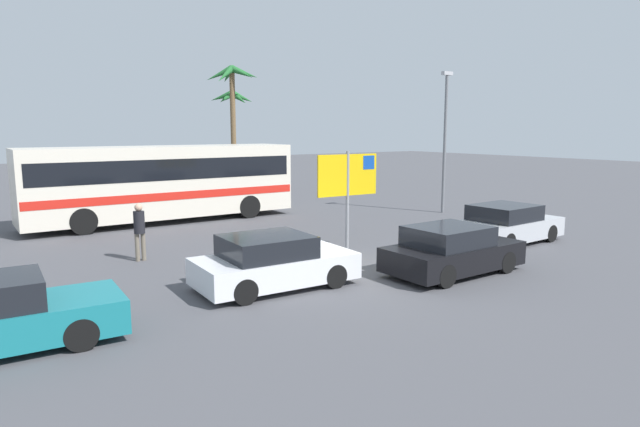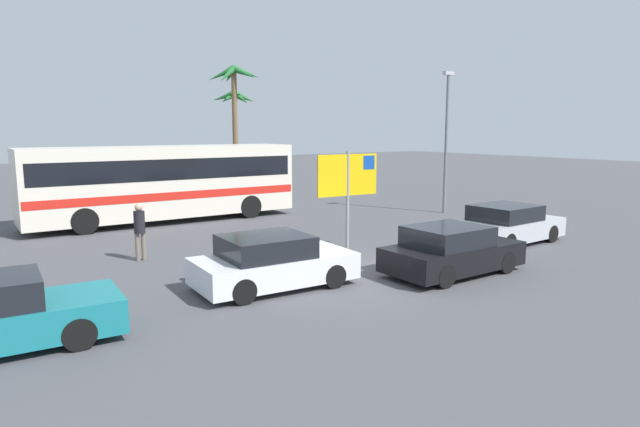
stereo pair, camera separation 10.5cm
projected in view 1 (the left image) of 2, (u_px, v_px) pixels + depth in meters
The scene contains 10 objects.
ground at pixel (362, 275), 14.62m from camera, with size 120.00×120.00×0.00m, color #4C4C51.
bus_front_coach at pixel (163, 180), 22.74m from camera, with size 11.04×2.51×3.17m.
ferry_sign at pixel (349, 179), 17.13m from camera, with size 2.20×0.17×3.20m.
car_white at pixel (273, 262), 13.36m from camera, with size 3.98×2.03×1.32m.
car_silver at pixel (507, 224), 18.71m from camera, with size 4.07×2.07×1.32m.
car_black at pixel (452, 251), 14.65m from camera, with size 3.94×1.87×1.32m.
pedestrian_by_bus at pixel (139, 227), 16.04m from camera, with size 0.32×0.32×1.72m.
lamp_post_left_side at pixel (445, 136), 25.01m from camera, with size 0.56×0.20×6.45m.
palm_tree_seaside at pixel (232, 93), 32.78m from camera, with size 3.14×3.21×7.67m.
palm_tree_inland at pixel (232, 112), 34.36m from camera, with size 2.78×2.88×6.30m.
Camera 1 is at (-8.99, -11.04, 3.88)m, focal length 30.56 mm.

